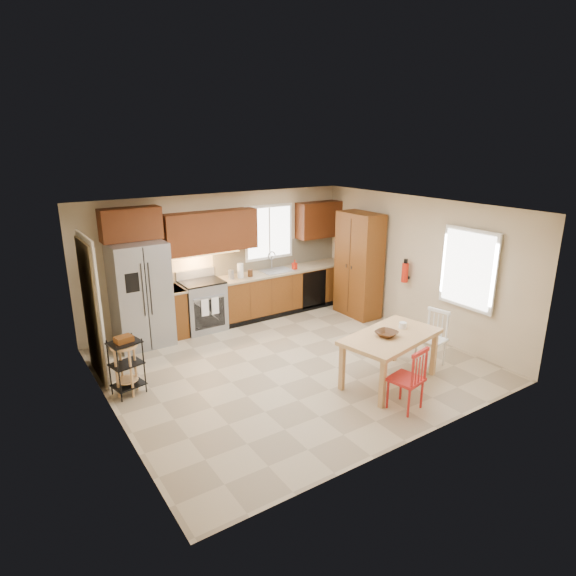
% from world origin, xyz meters
% --- Properties ---
extents(floor, '(5.50, 5.50, 0.00)m').
position_xyz_m(floor, '(0.00, 0.00, 0.00)').
color(floor, tan).
rests_on(floor, ground).
extents(ceiling, '(5.50, 5.00, 0.02)m').
position_xyz_m(ceiling, '(0.00, 0.00, 2.50)').
color(ceiling, silver).
rests_on(ceiling, ground).
extents(wall_back, '(5.50, 0.02, 2.50)m').
position_xyz_m(wall_back, '(0.00, 2.50, 1.25)').
color(wall_back, '#CCB793').
rests_on(wall_back, ground).
extents(wall_front, '(5.50, 0.02, 2.50)m').
position_xyz_m(wall_front, '(0.00, -2.50, 1.25)').
color(wall_front, '#CCB793').
rests_on(wall_front, ground).
extents(wall_left, '(0.02, 5.00, 2.50)m').
position_xyz_m(wall_left, '(-2.75, 0.00, 1.25)').
color(wall_left, '#CCB793').
rests_on(wall_left, ground).
extents(wall_right, '(0.02, 5.00, 2.50)m').
position_xyz_m(wall_right, '(2.75, 0.00, 1.25)').
color(wall_right, '#CCB793').
rests_on(wall_right, ground).
extents(refrigerator, '(0.92, 0.75, 1.82)m').
position_xyz_m(refrigerator, '(-1.70, 2.12, 0.91)').
color(refrigerator, gray).
rests_on(refrigerator, floor).
extents(range_stove, '(0.76, 0.63, 0.92)m').
position_xyz_m(range_stove, '(-0.55, 2.19, 0.46)').
color(range_stove, gray).
rests_on(range_stove, floor).
extents(base_cabinet_narrow, '(0.30, 0.60, 0.90)m').
position_xyz_m(base_cabinet_narrow, '(-1.10, 2.20, 0.45)').
color(base_cabinet_narrow, brown).
rests_on(base_cabinet_narrow, floor).
extents(base_cabinet_run, '(2.92, 0.60, 0.90)m').
position_xyz_m(base_cabinet_run, '(1.29, 2.20, 0.45)').
color(base_cabinet_run, brown).
rests_on(base_cabinet_run, floor).
extents(dishwasher, '(0.60, 0.02, 0.78)m').
position_xyz_m(dishwasher, '(1.85, 1.91, 0.45)').
color(dishwasher, black).
rests_on(dishwasher, floor).
extents(backsplash, '(2.92, 0.03, 0.55)m').
position_xyz_m(backsplash, '(1.29, 2.48, 1.18)').
color(backsplash, beige).
rests_on(backsplash, wall_back).
extents(upper_over_fridge, '(1.00, 0.35, 0.55)m').
position_xyz_m(upper_over_fridge, '(-1.70, 2.33, 2.10)').
color(upper_over_fridge, '#57260E').
rests_on(upper_over_fridge, wall_back).
extents(upper_left_block, '(1.80, 0.35, 0.75)m').
position_xyz_m(upper_left_block, '(-0.25, 2.33, 1.83)').
color(upper_left_block, '#57260E').
rests_on(upper_left_block, wall_back).
extents(upper_right_block, '(1.00, 0.35, 0.75)m').
position_xyz_m(upper_right_block, '(2.25, 2.33, 1.83)').
color(upper_right_block, '#57260E').
rests_on(upper_right_block, wall_back).
extents(window_back, '(1.12, 0.04, 1.12)m').
position_xyz_m(window_back, '(1.10, 2.48, 1.65)').
color(window_back, white).
rests_on(window_back, wall_back).
extents(sink, '(0.62, 0.46, 0.16)m').
position_xyz_m(sink, '(1.10, 2.20, 0.86)').
color(sink, gray).
rests_on(sink, base_cabinet_run).
extents(undercab_glow, '(1.60, 0.30, 0.01)m').
position_xyz_m(undercab_glow, '(-0.55, 2.30, 1.43)').
color(undercab_glow, '#FFBF66').
rests_on(undercab_glow, wall_back).
extents(soap_bottle, '(0.09, 0.09, 0.19)m').
position_xyz_m(soap_bottle, '(1.48, 2.10, 1.00)').
color(soap_bottle, red).
rests_on(soap_bottle, base_cabinet_run).
extents(paper_towel, '(0.12, 0.12, 0.28)m').
position_xyz_m(paper_towel, '(0.25, 2.15, 1.04)').
color(paper_towel, white).
rests_on(paper_towel, base_cabinet_run).
extents(canister_steel, '(0.11, 0.11, 0.18)m').
position_xyz_m(canister_steel, '(0.05, 2.15, 0.99)').
color(canister_steel, gray).
rests_on(canister_steel, base_cabinet_run).
extents(canister_wood, '(0.10, 0.10, 0.14)m').
position_xyz_m(canister_wood, '(0.45, 2.12, 0.97)').
color(canister_wood, '#452412').
rests_on(canister_wood, base_cabinet_run).
extents(pantry, '(0.50, 0.95, 2.10)m').
position_xyz_m(pantry, '(2.43, 1.20, 1.05)').
color(pantry, brown).
rests_on(pantry, floor).
extents(fire_extinguisher, '(0.12, 0.12, 0.36)m').
position_xyz_m(fire_extinguisher, '(2.63, 0.15, 1.10)').
color(fire_extinguisher, red).
rests_on(fire_extinguisher, wall_right).
extents(window_right, '(0.04, 1.02, 1.32)m').
position_xyz_m(window_right, '(2.68, -1.15, 1.45)').
color(window_right, white).
rests_on(window_right, wall_right).
extents(doorway, '(0.04, 0.95, 2.10)m').
position_xyz_m(doorway, '(-2.67, 1.30, 1.05)').
color(doorway, '#8C7A59').
rests_on(doorway, wall_left).
extents(dining_table, '(1.65, 1.14, 0.74)m').
position_xyz_m(dining_table, '(0.89, -1.27, 0.37)').
color(dining_table, tan).
rests_on(dining_table, floor).
extents(chair_red, '(0.49, 0.49, 0.89)m').
position_xyz_m(chair_red, '(0.54, -1.92, 0.44)').
color(chair_red, '#B21F1B').
rests_on(chair_red, floor).
extents(chair_white, '(0.49, 0.49, 0.89)m').
position_xyz_m(chair_white, '(1.84, -1.22, 0.44)').
color(chair_white, white).
rests_on(chair_white, floor).
extents(table_bowl, '(0.36, 0.36, 0.08)m').
position_xyz_m(table_bowl, '(0.80, -1.27, 0.75)').
color(table_bowl, '#452412').
rests_on(table_bowl, dining_table).
extents(table_jar, '(0.13, 0.13, 0.13)m').
position_xyz_m(table_jar, '(1.22, -1.17, 0.78)').
color(table_jar, white).
rests_on(table_jar, dining_table).
extents(bar_stool, '(0.43, 0.43, 0.76)m').
position_xyz_m(bar_stool, '(-2.45, 0.51, 0.38)').
color(bar_stool, tan).
rests_on(bar_stool, floor).
extents(utility_cart, '(0.47, 0.40, 0.83)m').
position_xyz_m(utility_cart, '(-2.43, 0.51, 0.41)').
color(utility_cart, black).
rests_on(utility_cart, floor).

